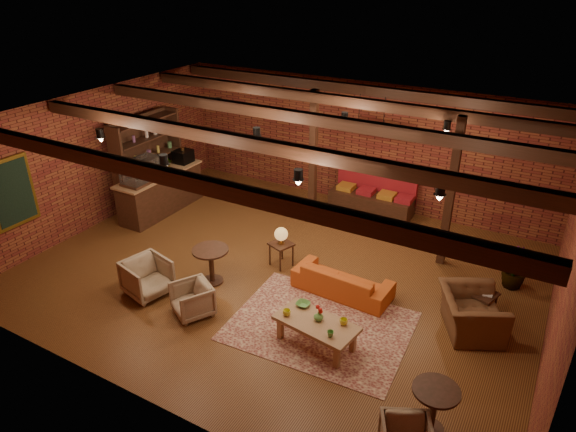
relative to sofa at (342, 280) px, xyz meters
The scene contains 28 objects.
floor 1.45m from the sofa, behind, with size 10.00×10.00×0.00m, color #412210.
ceiling 3.25m from the sofa, behind, with size 10.00×8.00×0.02m, color black.
wall_back 4.51m from the sofa, 109.24° to the left, with size 10.00×0.02×3.20m, color maroon.
wall_front 4.38m from the sofa, 109.92° to the right, with size 10.00×0.02×3.20m, color maroon.
wall_left 6.56m from the sofa, behind, with size 0.02×8.00×3.20m, color maroon.
wall_right 3.81m from the sofa, ahead, with size 0.02×8.00×3.20m, color maroon.
ceiling_beams 3.14m from the sofa, behind, with size 9.80×6.40×0.22m, color black, non-canonical shape.
ceiling_pipe 3.38m from the sofa, 130.32° to the left, with size 0.12×0.12×9.60m, color black.
post_left 3.60m from the sofa, 127.08° to the left, with size 0.16×0.16×3.20m, color black.
post_right 2.82m from the sofa, 56.43° to the left, with size 0.16×0.16×3.20m, color black.
service_counter 5.65m from the sofa, 168.97° to the left, with size 0.80×2.50×1.60m, color black, non-canonical shape.
plant_counter 5.65m from the sofa, 166.76° to the left, with size 0.35×0.39×0.30m, color #337F33.
shelving_hutch 6.11m from the sofa, 168.77° to the left, with size 0.52×2.00×2.40m, color black, non-canonical shape.
chalkboard_menu 6.86m from the sofa, 160.70° to the right, with size 0.08×0.96×1.46m, color black.
banquette 3.72m from the sofa, 102.78° to the left, with size 2.10×0.70×1.00m, color maroon, non-canonical shape.
service_sign 3.88m from the sofa, 104.51° to the left, with size 0.86×0.06×0.30m, color orange.
ceiling_spotlights 2.95m from the sofa, behind, with size 6.40×4.40×0.28m, color black, non-canonical shape.
rug 1.17m from the sofa, 85.69° to the right, with size 3.06×2.34×0.01m, color maroon.
sofa is the anchor object (origin of this frame).
coffee_table 1.61m from the sofa, 81.95° to the right, with size 1.46×0.88×0.72m.
side_table_lamp 1.61m from the sofa, 169.20° to the left, with size 0.54×0.54×0.89m.
round_table_left 2.61m from the sofa, 158.95° to the right, with size 0.72×0.72×0.75m.
armchair_a 3.75m from the sofa, 150.20° to the right, with size 0.78×0.73×0.80m, color beige.
armchair_b 2.86m from the sofa, 137.13° to the right, with size 0.66×0.62×0.68m, color beige.
armchair_right 2.40m from the sofa, ahead, with size 1.13×0.74×0.99m, color brown.
side_table_book 2.54m from the sofa, 12.76° to the left, with size 0.57×0.57×0.52m.
round_table_right 3.40m from the sofa, 45.05° to the right, with size 0.64×0.64×0.75m.
plant_tall 3.53m from the sofa, 33.05° to the left, with size 1.40×1.40×2.50m, color #4C7F4C.
Camera 1 is at (4.58, -7.80, 5.80)m, focal length 32.00 mm.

